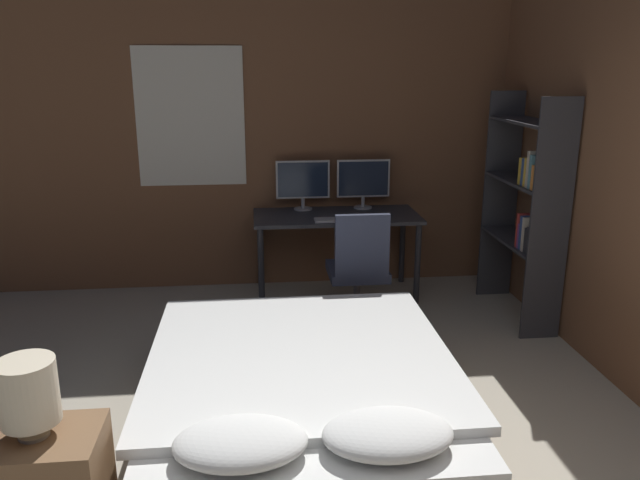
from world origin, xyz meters
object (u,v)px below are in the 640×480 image
Objects in this scene: bedside_lamp at (28,392)px; desk at (336,225)px; bookshelf at (530,200)px; monitor_left at (303,182)px; monitor_right at (363,181)px; office_chair at (358,284)px; computer_mouse at (376,218)px; keyboard at (340,220)px; bed at (302,401)px.

bedside_lamp is 0.23× the size of desk.
monitor_left is at bearing 150.75° from bookshelf.
monitor_right is 0.49× the size of office_chair.
office_chair is at bearing -71.92° from monitor_left.
monitor_right is (1.81, 3.11, 0.20)m from bedside_lamp.
desk is 0.38m from computer_mouse.
monitor_left is 1.13× the size of keyboard.
desk is 3.01× the size of monitor_left.
desk is at bearing 90.00° from keyboard.
bed is 27.79× the size of computer_mouse.
bookshelf is (1.11, -0.92, 0.00)m from monitor_right.
monitor_right reaches higher than desk.
computer_mouse is at bearing -85.98° from monitor_right.
desk reaches higher than bed.
monitor_right is at bearing 58.83° from keyboard.
bed is 2.60m from monitor_right.
desk is at bearing 61.80° from bedside_lamp.
computer_mouse is (0.30, -0.22, 0.11)m from desk.
monitor_left reaches higher than keyboard.
office_chair reaches higher than keyboard.
computer_mouse is at bearing -38.00° from monitor_left.
keyboard is at bearing 96.33° from office_chair.
bookshelf is at bearing 3.77° from office_chair.
bed is 2.07× the size of office_chair.
keyboard is at bearing -121.17° from monitor_right.
desk is 1.48× the size of office_chair.
bed is 1.12× the size of bookshelf.
monitor_left reaches higher than desk.
monitor_right is 0.27× the size of bookshelf.
monitor_left is (0.20, 2.39, 0.73)m from bed.
bedside_lamp is 2.68m from office_chair.
bed is at bearing -110.81° from office_chair.
bookshelf is at bearing -19.25° from keyboard.
bed is 6.17× the size of bedside_lamp.
bookshelf is at bearing -29.25° from monitor_left.
keyboard is (0.27, -0.44, -0.24)m from monitor_left.
monitor_left reaches higher than computer_mouse.
bedside_lamp is at bearing -127.45° from office_chair.
bedside_lamp is 4.50× the size of computer_mouse.
monitor_right is 6.63× the size of computer_mouse.
desk is 0.80× the size of bookshelf.
monitor_left is at bearing 121.17° from keyboard.
bedside_lamp is 3.37m from monitor_left.
bedside_lamp reaches higher than keyboard.
bedside_lamp is 0.34× the size of office_chair.
computer_mouse reaches higher than desk.
bedside_lamp is at bearing -146.42° from bed.
keyboard is 0.67m from office_chair.
keyboard is at bearing 59.89° from bedside_lamp.
monitor_left is at bearing 140.20° from desk.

